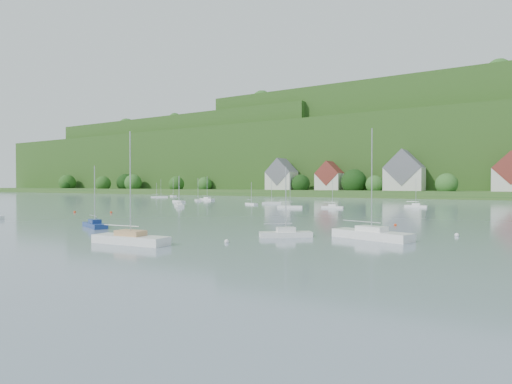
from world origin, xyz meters
TOP-DOWN VIEW (x-y plane):
  - far_shore_strip at (0.00, 200.00)m, footprint 600.00×60.00m
  - forested_ridge at (0.39, 268.57)m, footprint 620.00×181.22m
  - village_building_0 at (-55.00, 187.00)m, footprint 14.00×10.40m
  - village_building_1 at (-30.00, 189.00)m, footprint 12.00×9.36m
  - village_building_2 at (5.00, 188.00)m, footprint 16.00×11.44m
  - village_building_3 at (45.00, 186.00)m, footprint 13.00×10.40m
  - near_sailboat_1 at (-0.74, 32.04)m, footprint 6.17×3.87m
  - near_sailboat_2 at (15.10, 23.72)m, footprint 8.06×2.90m
  - near_sailboat_3 at (25.25, 36.08)m, footprint 5.31×4.74m
  - near_sailboat_4 at (33.63, 39.07)m, footprint 8.76×4.77m
  - mooring_buoy_1 at (22.45, 29.07)m, footprint 0.44×0.44m
  - mooring_buoy_2 at (32.35, 54.87)m, footprint 0.39×0.39m
  - mooring_buoy_3 at (-21.93, 52.38)m, footprint 0.46×0.46m
  - mooring_buoy_4 at (40.86, 46.34)m, footprint 0.46×0.46m
  - mooring_buoy_5 at (-29.05, 49.33)m, footprint 0.47×0.47m
  - far_sailboat_cluster at (1.94, 114.90)m, footprint 198.69×70.94m

SIDE VIEW (x-z plane):
  - mooring_buoy_1 at x=22.45m, z-range -0.22..0.22m
  - mooring_buoy_2 at x=32.35m, z-range -0.19..0.19m
  - mooring_buoy_3 at x=-21.93m, z-range -0.23..0.23m
  - mooring_buoy_4 at x=40.86m, z-range -0.23..0.23m
  - mooring_buoy_5 at x=-29.05m, z-range -0.23..0.23m
  - far_sailboat_cluster at x=1.94m, z-range -3.98..4.73m
  - near_sailboat_3 at x=25.25m, z-range -3.35..4.19m
  - near_sailboat_1 at x=-0.74m, z-range -3.60..4.48m
  - near_sailboat_2 at x=15.10m, z-range -4.81..5.85m
  - near_sailboat_4 at x=33.63m, z-range -5.16..6.24m
  - far_shore_strip at x=0.00m, z-range 0.00..3.00m
  - village_building_1 at x=-30.00m, z-range 1.75..15.75m
  - village_building_3 at x=45.00m, z-range 1.68..17.18m
  - village_building_0 at x=-55.00m, z-range 1.51..17.51m
  - village_building_2 at x=5.00m, z-range 1.27..19.27m
  - forested_ridge at x=0.39m, z-range -12.06..57.83m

